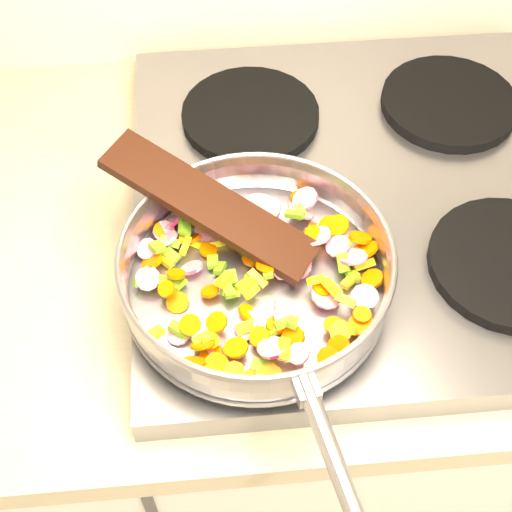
{
  "coord_description": "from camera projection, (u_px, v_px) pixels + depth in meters",
  "views": [
    {
      "loc": [
        -0.9,
        1.06,
        1.62
      ],
      "look_at": [
        -0.86,
        1.51,
        1.01
      ],
      "focal_mm": 50.0,
      "sensor_mm": 36.0,
      "label": 1
    }
  ],
  "objects": [
    {
      "name": "grate_fl",
      "position": [
        272.0,
        281.0,
        0.82
      ],
      "size": [
        0.19,
        0.19,
        0.02
      ],
      "primitive_type": "cylinder",
      "color": "black",
      "rests_on": "cooktop"
    },
    {
      "name": "wooden_spatula",
      "position": [
        209.0,
        205.0,
        0.8
      ],
      "size": [
        0.25,
        0.19,
        0.07
      ],
      "primitive_type": "cube",
      "rotation": [
        0.0,
        -0.23,
        2.54
      ],
      "color": "black",
      "rests_on": "saute_pan"
    },
    {
      "name": "grate_bl",
      "position": [
        250.0,
        115.0,
        0.98
      ],
      "size": [
        0.19,
        0.19,
        0.02
      ],
      "primitive_type": "cylinder",
      "color": "black",
      "rests_on": "cooktop"
    },
    {
      "name": "cooktop",
      "position": [
        367.0,
        197.0,
        0.93
      ],
      "size": [
        0.6,
        0.6,
        0.04
      ],
      "primitive_type": "cube",
      "color": "#939399",
      "rests_on": "counter_top"
    },
    {
      "name": "vegetable_heap",
      "position": [
        258.0,
        272.0,
        0.79
      ],
      "size": [
        0.29,
        0.28,
        0.05
      ],
      "color": "#CE1448",
      "rests_on": "saute_pan"
    },
    {
      "name": "saute_pan",
      "position": [
        257.0,
        270.0,
        0.77
      ],
      "size": [
        0.35,
        0.51,
        0.06
      ],
      "rotation": [
        0.0,
        0.0,
        0.21
      ],
      "color": "#9E9EA5",
      "rests_on": "grate_fl"
    },
    {
      "name": "grate_fr",
      "position": [
        510.0,
        263.0,
        0.83
      ],
      "size": [
        0.19,
        0.19,
        0.02
      ],
      "primitive_type": "cylinder",
      "color": "black",
      "rests_on": "cooktop"
    },
    {
      "name": "grate_br",
      "position": [
        449.0,
        103.0,
        1.0
      ],
      "size": [
        0.19,
        0.19,
        0.02
      ],
      "primitive_type": "cylinder",
      "color": "black",
      "rests_on": "cooktop"
    }
  ]
}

